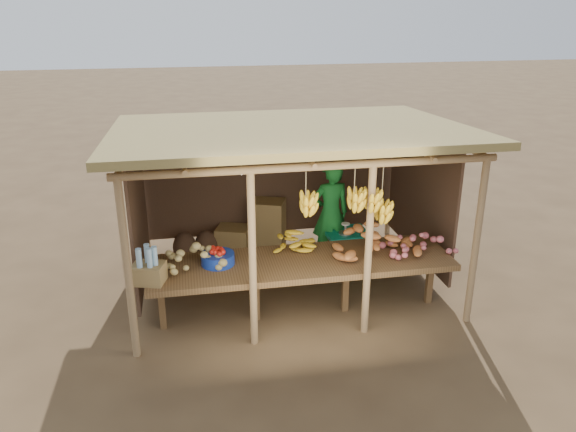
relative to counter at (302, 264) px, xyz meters
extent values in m
plane|color=brown|center=(0.00, 0.95, -0.74)|extent=(60.00, 60.00, 0.00)
cylinder|color=#93714B|center=(-2.10, -0.55, 0.36)|extent=(0.09, 0.09, 2.20)
cylinder|color=#93714B|center=(2.10, -0.55, 0.36)|extent=(0.09, 0.09, 2.20)
cylinder|color=#93714B|center=(-2.10, 2.45, 0.36)|extent=(0.09, 0.09, 2.20)
cylinder|color=#93714B|center=(2.10, 2.45, 0.36)|extent=(0.09, 0.09, 2.20)
cylinder|color=#93714B|center=(-0.70, -0.55, 0.36)|extent=(0.09, 0.09, 2.20)
cylinder|color=#93714B|center=(0.70, -0.55, 0.36)|extent=(0.09, 0.09, 2.20)
cylinder|color=#93714B|center=(0.00, -0.55, 1.46)|extent=(4.40, 0.09, 0.09)
cylinder|color=#93714B|center=(0.00, 2.45, 1.46)|extent=(4.40, 0.09, 0.09)
cube|color=olive|center=(0.00, 0.95, 1.55)|extent=(4.70, 3.50, 0.28)
cube|color=#4D3323|center=(0.00, 2.43, 0.47)|extent=(4.20, 0.04, 1.98)
cube|color=#4D3323|center=(-2.08, 1.15, 0.47)|extent=(0.04, 2.40, 1.98)
cube|color=#4D3323|center=(2.08, 1.15, 0.47)|extent=(0.04, 2.40, 1.98)
cube|color=brown|center=(0.00, 0.00, 0.02)|extent=(3.90, 1.05, 0.08)
cube|color=brown|center=(-1.80, 0.00, -0.38)|extent=(0.08, 0.08, 0.72)
cube|color=brown|center=(-0.60, 0.00, -0.38)|extent=(0.08, 0.08, 0.72)
cube|color=brown|center=(0.60, 0.00, -0.38)|extent=(0.08, 0.08, 0.72)
cube|color=brown|center=(1.80, 0.00, -0.38)|extent=(0.08, 0.08, 0.72)
cylinder|color=navy|center=(-1.07, 0.08, 0.14)|extent=(0.42, 0.42, 0.15)
cube|color=olive|center=(-1.90, -0.26, 0.18)|extent=(0.44, 0.38, 0.23)
imported|color=#1A772A|center=(0.77, 1.49, 0.09)|extent=(0.64, 0.45, 1.66)
cube|color=brown|center=(0.98, 1.29, -0.47)|extent=(0.60, 0.52, 0.54)
cube|color=#0B8370|center=(0.98, 1.29, -0.17)|extent=(0.67, 0.58, 0.05)
cube|color=olive|center=(-0.11, 2.15, -0.51)|extent=(0.63, 0.56, 0.42)
cube|color=olive|center=(-0.11, 2.15, -0.08)|extent=(0.63, 0.56, 0.42)
cube|color=olive|center=(-0.69, 2.15, -0.51)|extent=(0.63, 0.56, 0.42)
ellipsoid|color=#4D3323|center=(-1.49, 2.09, -0.51)|extent=(0.38, 0.38, 0.52)
ellipsoid|color=#4D3323|center=(-1.14, 2.09, -0.51)|extent=(0.38, 0.38, 0.52)
camera|label=1|loc=(-1.38, -6.39, 3.18)|focal=35.00mm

